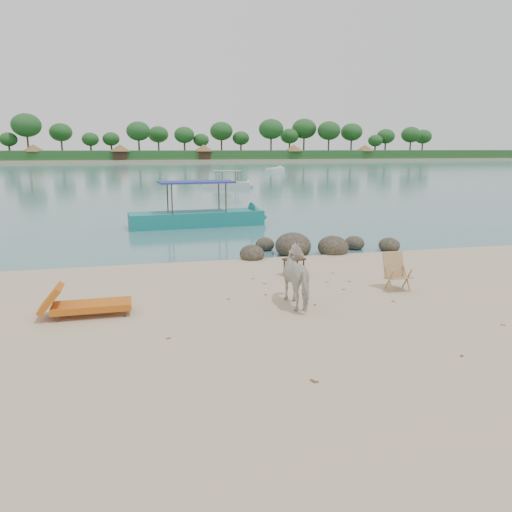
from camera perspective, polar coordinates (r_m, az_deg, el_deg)
The scene contains 12 objects.
water at distance 100.46m, azimuth -11.66°, elevation 9.85°, with size 400.00×400.00×0.00m, color #387071.
far_shore at distance 180.40m, azimuth -12.57°, elevation 10.76°, with size 420.00×90.00×1.40m, color tan.
far_scenery at distance 147.07m, azimuth -12.36°, elevation 11.72°, with size 420.00×18.00×9.50m.
boulders at distance 18.39m, azimuth 6.18°, elevation 0.99°, with size 6.21×2.66×0.97m.
cow at distance 12.01m, azimuth 5.14°, elevation -2.51°, with size 0.76×1.66×1.40m, color beige.
side_table at distance 14.96m, azimuth 4.36°, elevation -1.33°, with size 0.62×0.40×0.50m, color black, non-canonical shape.
lounge_chair at distance 11.92m, azimuth -18.24°, elevation -5.10°, with size 2.16×0.76×0.65m, color #BE5D16, non-canonical shape.
deck_chair at distance 13.79m, azimuth 15.98°, elevation -1.93°, with size 0.62×0.69×0.98m, color tan, non-canonical shape.
boat_near at distance 24.84m, azimuth -6.85°, elevation 7.61°, with size 7.36×1.66×3.57m, color #157573, non-canonical shape.
boat_mid at distance 49.83m, azimuth -3.34°, elevation 9.43°, with size 5.43×1.22×2.66m, color silver, non-canonical shape.
boat_far at distance 83.65m, azimuth 2.19°, elevation 9.91°, with size 6.33×1.42×0.73m, color silver, non-canonical shape.
dead_leaves at distance 12.08m, azimuth 8.14°, elevation -5.94°, with size 7.18×7.03×0.00m.
Camera 1 is at (-3.37, -10.33, 3.75)m, focal length 35.00 mm.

